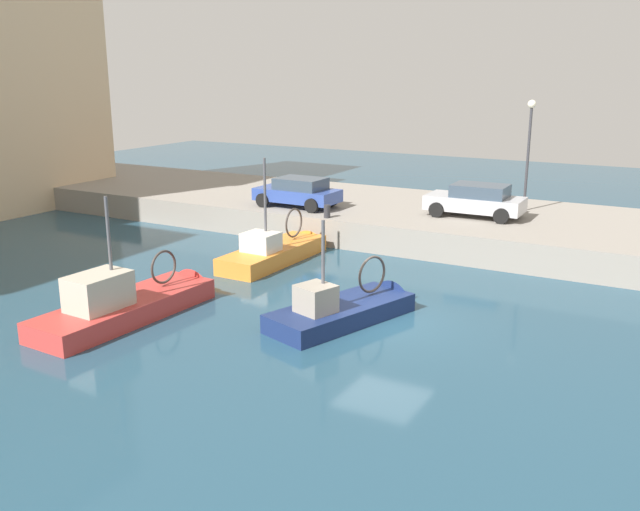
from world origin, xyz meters
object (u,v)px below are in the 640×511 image
(mooring_bollard_mid, at_px, (327,211))
(parked_car_silver, at_px, (476,200))
(parked_car_blue, at_px, (298,192))
(fishing_boat_red, at_px, (134,311))
(fishing_boat_navy, at_px, (351,315))
(fishing_boat_orange, at_px, (279,257))
(quay_streetlamp, at_px, (529,137))

(mooring_bollard_mid, bearing_deg, parked_car_silver, -58.54)
(parked_car_blue, bearing_deg, fishing_boat_red, -173.42)
(fishing_boat_navy, distance_m, mooring_bollard_mid, 9.17)
(fishing_boat_orange, xyz_separation_m, mooring_bollard_mid, (3.04, -0.52, 1.37))
(fishing_boat_navy, height_order, quay_streetlamp, quay_streetlamp)
(fishing_boat_navy, bearing_deg, mooring_bollard_mid, 33.28)
(fishing_boat_orange, height_order, parked_car_blue, fishing_boat_orange)
(fishing_boat_orange, xyz_separation_m, quay_streetlamp, (8.69, -7.43, 4.35))
(fishing_boat_red, height_order, mooring_bollard_mid, fishing_boat_red)
(fishing_boat_orange, distance_m, quay_streetlamp, 12.23)
(quay_streetlamp, bearing_deg, fishing_boat_orange, 139.45)
(parked_car_blue, relative_size, quay_streetlamp, 0.80)
(parked_car_silver, height_order, mooring_bollard_mid, parked_car_silver)
(fishing_boat_red, relative_size, parked_car_blue, 1.79)
(parked_car_blue, relative_size, mooring_bollard_mid, 6.98)
(fishing_boat_red, relative_size, mooring_bollard_mid, 12.50)
(fishing_boat_navy, bearing_deg, parked_car_silver, -2.35)
(fishing_boat_red, bearing_deg, mooring_bollard_mid, -5.00)
(quay_streetlamp, bearing_deg, fishing_boat_navy, 171.64)
(parked_car_silver, distance_m, quay_streetlamp, 3.76)
(fishing_boat_red, height_order, parked_car_silver, fishing_boat_red)
(fishing_boat_red, distance_m, parked_car_silver, 15.39)
(parked_car_silver, height_order, parked_car_blue, parked_car_silver)
(fishing_boat_orange, xyz_separation_m, parked_car_silver, (6.35, -5.94, 1.81))
(parked_car_blue, bearing_deg, parked_car_silver, -76.76)
(mooring_bollard_mid, bearing_deg, fishing_boat_orange, 170.35)
(parked_car_silver, bearing_deg, fishing_boat_navy, 177.65)
(fishing_boat_orange, relative_size, parked_car_blue, 1.61)
(fishing_boat_orange, xyz_separation_m, fishing_boat_navy, (-4.54, -5.49, -0.01))
(fishing_boat_orange, relative_size, quay_streetlamp, 1.28)
(parked_car_blue, bearing_deg, mooring_bollard_mid, -122.79)
(fishing_boat_orange, xyz_separation_m, fishing_boat_red, (-7.56, 0.41, 0.05))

